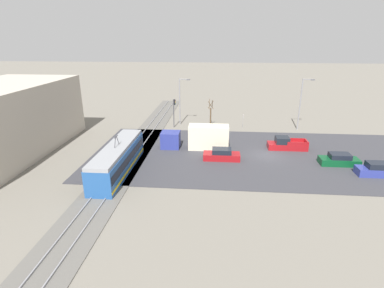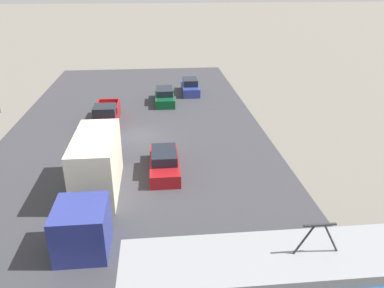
{
  "view_description": "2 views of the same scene",
  "coord_description": "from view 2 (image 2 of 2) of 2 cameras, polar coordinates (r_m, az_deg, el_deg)",
  "views": [
    {
      "loc": [
        -38.24,
        6.96,
        14.99
      ],
      "look_at": [
        -4.84,
        9.76,
        3.06
      ],
      "focal_mm": 28.0,
      "sensor_mm": 36.0,
      "label": 1
    },
    {
      "loc": [
        -1.8,
        27.67,
        11.69
      ],
      "look_at": [
        -3.55,
        9.56,
        3.48
      ],
      "focal_mm": 35.0,
      "sensor_mm": 36.0,
      "label": 2
    }
  ],
  "objects": [
    {
      "name": "road_surface",
      "position": [
        30.08,
        -8.53,
        1.21
      ],
      "size": [
        20.78,
        46.88,
        0.08
      ],
      "color": "#38383D",
      "rests_on": "ground"
    },
    {
      "name": "sedan_car_2",
      "position": [
        40.77,
        -0.29,
        8.67
      ],
      "size": [
        1.74,
        4.27,
        1.57
      ],
      "rotation": [
        0.0,
        0.0,
        3.14
      ],
      "color": "navy",
      "rests_on": "ground"
    },
    {
      "name": "pickup_truck",
      "position": [
        32.89,
        -12.92,
        4.2
      ],
      "size": [
        1.97,
        5.42,
        1.76
      ],
      "color": "maroon",
      "rests_on": "ground"
    },
    {
      "name": "sedan_car_1",
      "position": [
        37.71,
        -4.2,
        7.23
      ],
      "size": [
        1.87,
        4.7,
        1.45
      ],
      "rotation": [
        0.0,
        0.0,
        3.14
      ],
      "color": "#0C4723",
      "rests_on": "ground"
    },
    {
      "name": "ground_plane",
      "position": [
        30.09,
        -8.52,
        1.14
      ],
      "size": [
        320.0,
        320.0,
        0.0
      ],
      "primitive_type": "plane",
      "color": "slate"
    },
    {
      "name": "sedan_car_0",
      "position": [
        24.17,
        -4.24,
        -2.88
      ],
      "size": [
        1.85,
        4.71,
        1.47
      ],
      "color": "maroon",
      "rests_on": "ground"
    },
    {
      "name": "box_truck",
      "position": [
        21.26,
        -14.71,
        -4.8
      ],
      "size": [
        2.37,
        9.53,
        3.39
      ],
      "color": "navy",
      "rests_on": "ground"
    }
  ]
}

